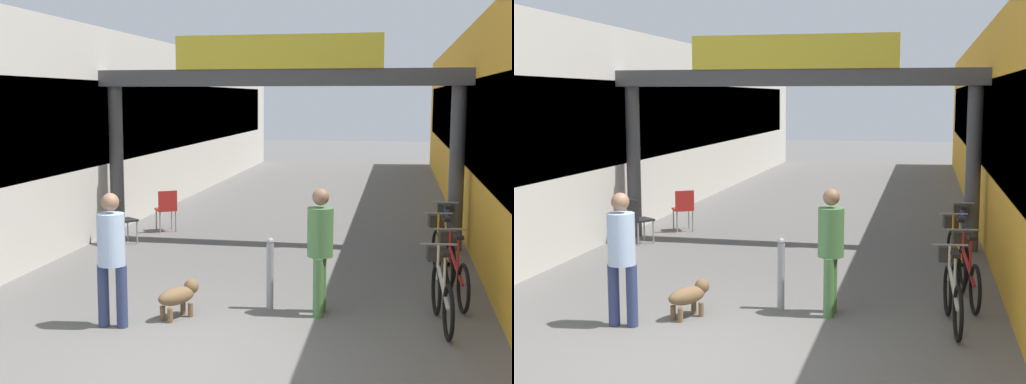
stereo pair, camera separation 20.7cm
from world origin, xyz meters
TOP-DOWN VIEW (x-y plane):
  - ground_plane at (0.00, 0.00)m, footprint 80.00×80.00m
  - storefront_left at (-5.09, 11.00)m, footprint 3.00×26.00m
  - arcade_sign_gateway at (0.00, 6.50)m, footprint 7.40×0.47m
  - pedestrian_with_dog at (-1.16, 0.99)m, footprint 0.38×0.35m
  - pedestrian_companion at (1.31, 2.02)m, footprint 0.35×0.39m
  - dog_on_leash at (-0.46, 1.52)m, footprint 0.53×0.66m
  - bicycle_silver_nearest at (2.85, 1.92)m, footprint 0.46×1.69m
  - bicycle_red_second at (3.09, 3.06)m, footprint 0.46×1.68m
  - bicycle_orange_third at (3.00, 4.48)m, footprint 0.46×1.68m
  - bicycle_blue_farthest at (3.14, 5.77)m, footprint 0.46×1.69m
  - bollard_post_metal at (0.63, 2.13)m, footprint 0.10×0.10m
  - cafe_chair_black_nearer at (-2.97, 5.75)m, footprint 0.56×0.56m
  - cafe_chair_red_farther at (-2.52, 7.19)m, footprint 0.55×0.55m

SIDE VIEW (x-z plane):
  - ground_plane at x=0.00m, z-range 0.00..0.00m
  - dog_on_leash at x=-0.46m, z-range 0.06..0.53m
  - bicycle_silver_nearest at x=2.85m, z-range -0.05..0.93m
  - bicycle_red_second at x=3.09m, z-range -0.05..0.93m
  - bicycle_orange_third at x=3.00m, z-range -0.05..0.93m
  - bicycle_blue_farthest at x=3.14m, z-range -0.05..0.93m
  - bollard_post_metal at x=0.63m, z-range 0.01..0.99m
  - cafe_chair_black_nearer at x=-2.97m, z-range 0.10..0.99m
  - cafe_chair_red_farther at x=-2.52m, z-range 0.10..0.99m
  - pedestrian_companion at x=1.31m, z-range 0.12..1.80m
  - pedestrian_with_dog at x=-1.16m, z-range 0.12..1.81m
  - storefront_left at x=-5.09m, z-range 0.00..4.24m
  - arcade_sign_gateway at x=0.00m, z-range 0.82..4.84m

